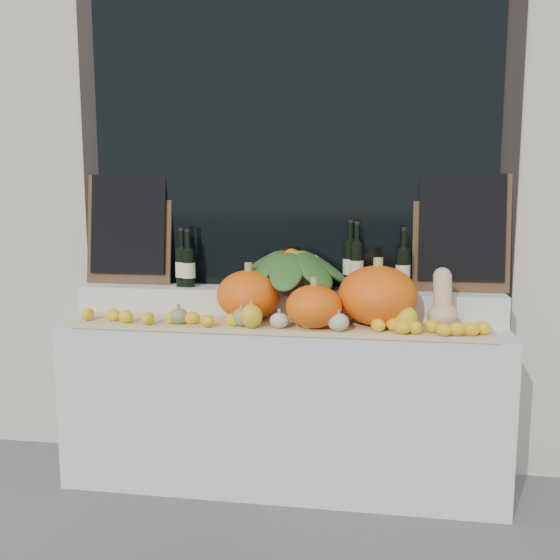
% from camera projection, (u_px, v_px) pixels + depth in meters
% --- Properties ---
extents(storefront_facade, '(7.00, 0.94, 4.50)m').
position_uv_depth(storefront_facade, '(301.00, 77.00, 3.78)').
color(storefront_facade, beige).
rests_on(storefront_facade, ground).
extents(display_sill, '(2.30, 0.55, 0.88)m').
position_uv_depth(display_sill, '(282.00, 403.00, 3.34)').
color(display_sill, silver).
rests_on(display_sill, ground).
extents(rear_tier, '(2.30, 0.25, 0.16)m').
position_uv_depth(rear_tier, '(286.00, 303.00, 3.41)').
color(rear_tier, silver).
rests_on(rear_tier, display_sill).
extents(straw_bedding, '(2.10, 0.32, 0.02)m').
position_uv_depth(straw_bedding, '(278.00, 326.00, 3.15)').
color(straw_bedding, tan).
rests_on(straw_bedding, display_sill).
extents(pumpkin_left, '(0.39, 0.39, 0.26)m').
position_uv_depth(pumpkin_left, '(249.00, 295.00, 3.23)').
color(pumpkin_left, '#FF620D').
rests_on(pumpkin_left, straw_bedding).
extents(pumpkin_right, '(0.46, 0.46, 0.30)m').
position_uv_depth(pumpkin_right, '(377.00, 295.00, 3.10)').
color(pumpkin_right, '#FF620D').
rests_on(pumpkin_right, straw_bedding).
extents(pumpkin_center, '(0.32, 0.32, 0.21)m').
position_uv_depth(pumpkin_center, '(314.00, 306.00, 3.05)').
color(pumpkin_center, '#FF620D').
rests_on(pumpkin_center, straw_bedding).
extents(butternut_squash, '(0.15, 0.21, 0.29)m').
position_uv_depth(butternut_squash, '(443.00, 303.00, 3.03)').
color(butternut_squash, tan).
rests_on(butternut_squash, straw_bedding).
extents(decorative_gourds, '(1.23, 0.18, 0.14)m').
position_uv_depth(decorative_gourds, '(297.00, 318.00, 3.04)').
color(decorative_gourds, '#305C1B').
rests_on(decorative_gourds, straw_bedding).
extents(lemon_heap, '(2.20, 0.16, 0.06)m').
position_uv_depth(lemon_heap, '(275.00, 322.00, 3.04)').
color(lemon_heap, yellow).
rests_on(lemon_heap, straw_bedding).
extents(produce_bowl, '(0.66, 0.66, 0.23)m').
position_uv_depth(produce_bowl, '(292.00, 269.00, 3.36)').
color(produce_bowl, black).
rests_on(produce_bowl, rear_tier).
extents(wine_bottle_far_left, '(0.08, 0.08, 0.32)m').
position_uv_depth(wine_bottle_far_left, '(188.00, 267.00, 3.45)').
color(wine_bottle_far_left, black).
rests_on(wine_bottle_far_left, rear_tier).
extents(wine_bottle_near_left, '(0.08, 0.08, 0.32)m').
position_uv_depth(wine_bottle_near_left, '(182.00, 267.00, 3.46)').
color(wine_bottle_near_left, black).
rests_on(wine_bottle_near_left, rear_tier).
extents(wine_bottle_tall, '(0.08, 0.08, 0.37)m').
position_uv_depth(wine_bottle_tall, '(351.00, 264.00, 3.39)').
color(wine_bottle_tall, black).
rests_on(wine_bottle_tall, rear_tier).
extents(wine_bottle_near_right, '(0.08, 0.08, 0.37)m').
position_uv_depth(wine_bottle_near_right, '(356.00, 265.00, 3.34)').
color(wine_bottle_near_right, black).
rests_on(wine_bottle_near_right, rear_tier).
extents(wine_bottle_far_right, '(0.08, 0.08, 0.34)m').
position_uv_depth(wine_bottle_far_right, '(403.00, 270.00, 3.26)').
color(wine_bottle_far_right, black).
rests_on(wine_bottle_far_right, rear_tier).
extents(chalkboard_left, '(0.50, 0.11, 0.62)m').
position_uv_depth(chalkboard_left, '(129.00, 227.00, 3.55)').
color(chalkboard_left, '#4C331E').
rests_on(chalkboard_left, rear_tier).
extents(chalkboard_right, '(0.50, 0.11, 0.62)m').
position_uv_depth(chalkboard_right, '(461.00, 230.00, 3.27)').
color(chalkboard_right, '#4C331E').
rests_on(chalkboard_right, rear_tier).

